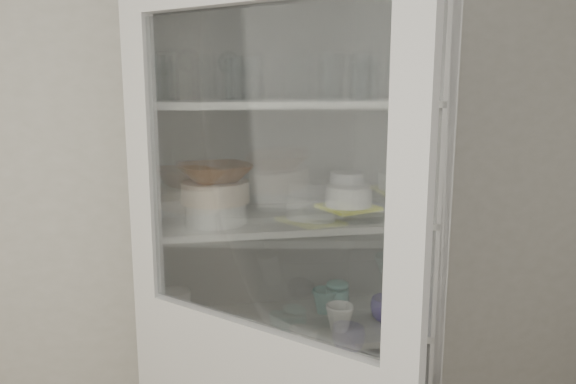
# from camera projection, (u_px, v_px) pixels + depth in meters

# --- Properties ---
(wall_back) EXTENTS (3.60, 0.02, 2.60)m
(wall_back) POSITION_uv_depth(u_px,v_px,m) (226.00, 194.00, 2.15)
(wall_back) COLOR #B7B5AB
(wall_back) RESTS_ON ground
(pantry_cabinet) EXTENTS (1.00, 0.45, 2.10)m
(pantry_cabinet) POSITION_uv_depth(u_px,v_px,m) (285.00, 294.00, 2.10)
(pantry_cabinet) COLOR silver
(pantry_cabinet) RESTS_ON floor
(tumbler_0) EXTENTS (0.09, 0.09, 0.14)m
(tumbler_0) POSITION_uv_depth(u_px,v_px,m) (162.00, 79.00, 1.67)
(tumbler_0) COLOR silver
(tumbler_0) RESTS_ON shelf_glass
(tumbler_1) EXTENTS (0.09, 0.09, 0.15)m
(tumbler_1) POSITION_uv_depth(u_px,v_px,m) (167.00, 77.00, 1.70)
(tumbler_1) COLOR silver
(tumbler_1) RESTS_ON shelf_glass
(tumbler_2) EXTENTS (0.07, 0.07, 0.14)m
(tumbler_2) POSITION_uv_depth(u_px,v_px,m) (252.00, 79.00, 1.75)
(tumbler_2) COLOR silver
(tumbler_2) RESTS_ON shelf_glass
(tumbler_3) EXTENTS (0.09, 0.09, 0.15)m
(tumbler_3) POSITION_uv_depth(u_px,v_px,m) (331.00, 77.00, 1.80)
(tumbler_3) COLOR silver
(tumbler_3) RESTS_ON shelf_glass
(tumbler_4) EXTENTS (0.09, 0.09, 0.15)m
(tumbler_4) POSITION_uv_depth(u_px,v_px,m) (361.00, 77.00, 1.80)
(tumbler_4) COLOR silver
(tumbler_4) RESTS_ON shelf_glass
(tumbler_5) EXTENTS (0.08, 0.08, 0.12)m
(tumbler_5) POSITION_uv_depth(u_px,v_px,m) (360.00, 81.00, 1.81)
(tumbler_5) COLOR silver
(tumbler_5) RESTS_ON shelf_glass
(tumbler_6) EXTENTS (0.09, 0.09, 0.15)m
(tumbler_6) POSITION_uv_depth(u_px,v_px,m) (368.00, 78.00, 1.82)
(tumbler_6) COLOR silver
(tumbler_6) RESTS_ON shelf_glass
(tumbler_7) EXTENTS (0.06, 0.06, 0.12)m
(tumbler_7) POSITION_uv_depth(u_px,v_px,m) (164.00, 81.00, 1.82)
(tumbler_7) COLOR silver
(tumbler_7) RESTS_ON shelf_glass
(tumbler_8) EXTENTS (0.07, 0.07, 0.14)m
(tumbler_8) POSITION_uv_depth(u_px,v_px,m) (235.00, 79.00, 1.83)
(tumbler_8) COLOR silver
(tumbler_8) RESTS_ON shelf_glass
(tumbler_9) EXTENTS (0.09, 0.09, 0.14)m
(tumbler_9) POSITION_uv_depth(u_px,v_px,m) (241.00, 79.00, 1.84)
(tumbler_9) COLOR silver
(tumbler_9) RESTS_ON shelf_glass
(goblet_0) EXTENTS (0.07, 0.07, 0.16)m
(goblet_0) POSITION_uv_depth(u_px,v_px,m) (164.00, 76.00, 1.89)
(goblet_0) COLOR silver
(goblet_0) RESTS_ON shelf_glass
(goblet_1) EXTENTS (0.08, 0.08, 0.18)m
(goblet_1) POSITION_uv_depth(u_px,v_px,m) (229.00, 73.00, 1.94)
(goblet_1) COLOR silver
(goblet_1) RESTS_ON shelf_glass
(goblet_2) EXTENTS (0.08, 0.08, 0.17)m
(goblet_2) POSITION_uv_depth(u_px,v_px,m) (349.00, 75.00, 2.01)
(goblet_2) COLOR silver
(goblet_2) RESTS_ON shelf_glass
(goblet_3) EXTENTS (0.07, 0.07, 0.15)m
(goblet_3) POSITION_uv_depth(u_px,v_px,m) (367.00, 77.00, 2.01)
(goblet_3) COLOR silver
(goblet_3) RESTS_ON shelf_glass
(plate_stack_front) EXTENTS (0.20, 0.20, 0.07)m
(plate_stack_front) POSITION_uv_depth(u_px,v_px,m) (216.00, 212.00, 1.85)
(plate_stack_front) COLOR white
(plate_stack_front) RESTS_ON shelf_plates
(plate_stack_back) EXTENTS (0.21, 0.21, 0.06)m
(plate_stack_back) POSITION_uv_depth(u_px,v_px,m) (170.00, 204.00, 2.02)
(plate_stack_back) COLOR white
(plate_stack_back) RESTS_ON shelf_plates
(cream_bowl) EXTENTS (0.25, 0.25, 0.07)m
(cream_bowl) POSITION_uv_depth(u_px,v_px,m) (215.00, 192.00, 1.84)
(cream_bowl) COLOR beige
(cream_bowl) RESTS_ON plate_stack_front
(terracotta_bowl) EXTENTS (0.28, 0.28, 0.06)m
(terracotta_bowl) POSITION_uv_depth(u_px,v_px,m) (215.00, 173.00, 1.83)
(terracotta_bowl) COLOR brown
(terracotta_bowl) RESTS_ON cream_bowl
(glass_platter) EXTENTS (0.38, 0.38, 0.02)m
(glass_platter) POSITION_uv_depth(u_px,v_px,m) (348.00, 211.00, 1.98)
(glass_platter) COLOR silver
(glass_platter) RESTS_ON shelf_plates
(yellow_trivet) EXTENTS (0.22, 0.22, 0.01)m
(yellow_trivet) POSITION_uv_depth(u_px,v_px,m) (348.00, 207.00, 1.98)
(yellow_trivet) COLOR yellow
(yellow_trivet) RESTS_ON glass_platter
(white_ramekin) EXTENTS (0.21, 0.21, 0.07)m
(white_ramekin) POSITION_uv_depth(u_px,v_px,m) (349.00, 196.00, 1.97)
(white_ramekin) COLOR white
(white_ramekin) RESTS_ON yellow_trivet
(grey_bowl_stack) EXTENTS (0.12, 0.12, 0.14)m
(grey_bowl_stack) POSITION_uv_depth(u_px,v_px,m) (347.00, 191.00, 2.03)
(grey_bowl_stack) COLOR silver
(grey_bowl_stack) RESTS_ON shelf_plates
(mug_blue) EXTENTS (0.11, 0.11, 0.09)m
(mug_blue) POSITION_uv_depth(u_px,v_px,m) (386.00, 309.00, 2.04)
(mug_blue) COLOR navy
(mug_blue) RESTS_ON shelf_mugs
(mug_teal) EXTENTS (0.12, 0.12, 0.09)m
(mug_teal) POSITION_uv_depth(u_px,v_px,m) (325.00, 301.00, 2.12)
(mug_teal) COLOR #217372
(mug_teal) RESTS_ON shelf_mugs
(mug_white) EXTENTS (0.10, 0.10, 0.09)m
(mug_white) POSITION_uv_depth(u_px,v_px,m) (340.00, 318.00, 1.97)
(mug_white) COLOR white
(mug_white) RESTS_ON shelf_mugs
(teal_jar) EXTENTS (0.09, 0.09, 0.10)m
(teal_jar) POSITION_uv_depth(u_px,v_px,m) (337.00, 298.00, 2.14)
(teal_jar) COLOR #217372
(teal_jar) RESTS_ON shelf_mugs
(measuring_cups) EXTENTS (0.10, 0.10, 0.04)m
(measuring_cups) POSITION_uv_depth(u_px,v_px,m) (221.00, 328.00, 1.95)
(measuring_cups) COLOR #AAABB6
(measuring_cups) RESTS_ON shelf_mugs
(white_canister) EXTENTS (0.12, 0.12, 0.13)m
(white_canister) POSITION_uv_depth(u_px,v_px,m) (176.00, 308.00, 2.00)
(white_canister) COLOR white
(white_canister) RESTS_ON shelf_mugs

